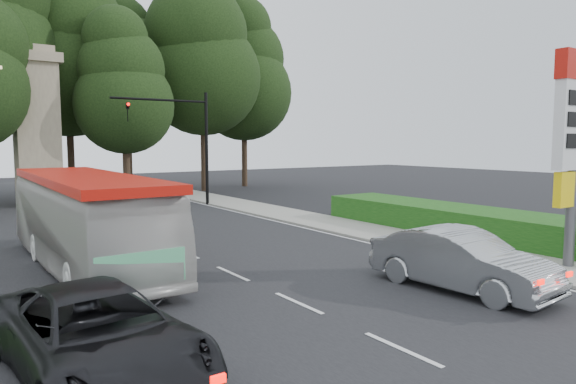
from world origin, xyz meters
TOP-DOWN VIEW (x-y plane):
  - ground at (0.00, 0.00)m, footprint 120.00×120.00m
  - road_surface at (0.00, 12.00)m, footprint 14.00×80.00m
  - sidewalk_right at (8.50, 12.00)m, footprint 3.00×80.00m
  - hedge at (11.50, 8.00)m, footprint 3.00×14.00m
  - gas_station_pylon at (9.20, 1.99)m, footprint 2.10×0.45m
  - traffic_signal_mast at (5.68, 24.00)m, footprint 6.10×0.35m
  - monument at (-2.00, 30.00)m, footprint 3.00×3.00m
  - tree_center_right at (1.00, 35.00)m, footprint 9.24×9.24m
  - tree_east_near at (6.00, 37.00)m, footprint 8.12×8.12m
  - tree_east_mid at (11.00, 33.00)m, footprint 9.52×9.52m
  - tree_far_east at (16.00, 35.00)m, footprint 8.68×8.68m
  - tree_monument_right at (3.50, 29.50)m, footprint 6.72×6.72m
  - transit_bus at (-3.50, 10.79)m, footprint 2.79×10.94m
  - sedan_silver at (4.37, 2.46)m, footprint 2.21×5.25m
  - suv_charcoal at (-5.21, 2.66)m, footprint 3.06×5.77m

SIDE VIEW (x-z plane):
  - ground at x=0.00m, z-range 0.00..0.00m
  - road_surface at x=0.00m, z-range 0.00..0.02m
  - sidewalk_right at x=8.50m, z-range 0.00..0.12m
  - hedge at x=11.50m, z-range 0.00..1.20m
  - suv_charcoal at x=-5.21m, z-range 0.00..1.54m
  - sedan_silver at x=4.37m, z-range 0.00..1.68m
  - transit_bus at x=-3.50m, z-range 0.00..3.03m
  - gas_station_pylon at x=9.20m, z-range 1.02..7.87m
  - traffic_signal_mast at x=5.68m, z-range 1.07..8.27m
  - monument at x=-2.00m, z-range 0.08..10.13m
  - tree_monument_right at x=3.50m, z-range 1.41..14.61m
  - tree_east_near at x=6.00m, z-range 1.71..17.66m
  - tree_far_east at x=16.00m, z-range 1.83..18.88m
  - tree_center_right at x=1.00m, z-range 1.94..20.09m
  - tree_east_mid at x=11.00m, z-range 2.00..20.70m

